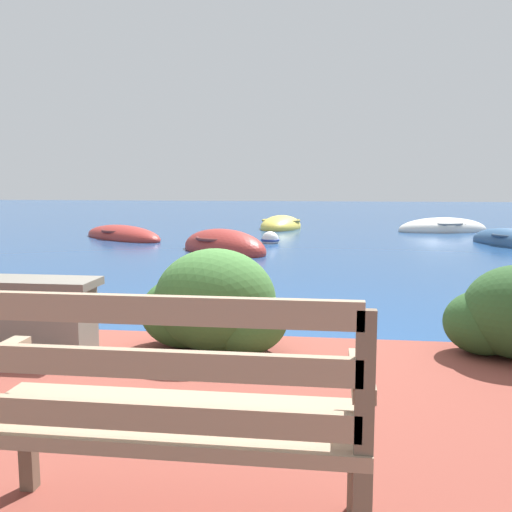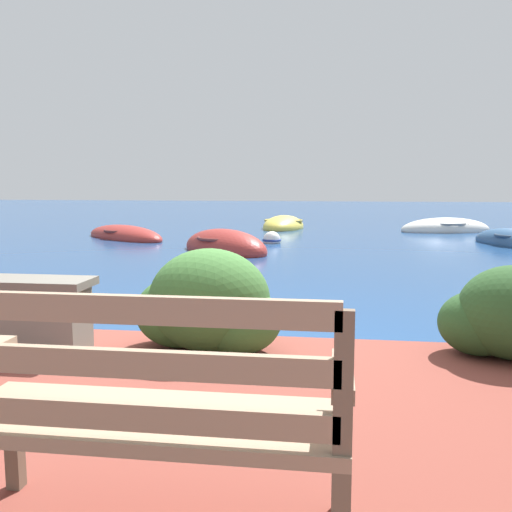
% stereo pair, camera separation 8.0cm
% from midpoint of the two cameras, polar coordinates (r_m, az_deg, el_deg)
% --- Properties ---
extents(ground_plane, '(80.00, 80.00, 0.00)m').
position_cam_midpoint_polar(ground_plane, '(4.96, -5.29, -10.14)').
color(ground_plane, navy).
extents(park_bench, '(1.42, 0.48, 0.93)m').
position_cam_midpoint_polar(park_bench, '(2.08, -9.73, -15.01)').
color(park_bench, brown).
rests_on(park_bench, patio_terrace).
extents(hedge_clump_left, '(1.15, 0.83, 0.78)m').
position_cam_midpoint_polar(hedge_clump_left, '(4.34, -4.33, -5.05)').
color(hedge_clump_left, '#38662D').
rests_on(hedge_clump_left, patio_terrace).
extents(hedge_clump_centre, '(1.00, 0.72, 0.68)m').
position_cam_midpoint_polar(hedge_clump_centre, '(4.55, 24.66, -5.68)').
color(hedge_clump_centre, '#284C23').
rests_on(hedge_clump_centre, patio_terrace).
extents(rowboat_nearest, '(2.64, 2.61, 0.85)m').
position_cam_midpoint_polar(rowboat_nearest, '(12.31, -2.94, 0.78)').
color(rowboat_nearest, '#9E2D28').
rests_on(rowboat_nearest, ground_plane).
extents(rowboat_far, '(3.15, 2.81, 0.62)m').
position_cam_midpoint_polar(rowboat_far, '(15.57, -12.85, 1.93)').
color(rowboat_far, '#9E2D28').
rests_on(rowboat_far, ground_plane).
extents(rowboat_outer, '(3.02, 1.98, 0.74)m').
position_cam_midpoint_polar(rowboat_outer, '(18.21, 18.53, 2.54)').
color(rowboat_outer, silver).
rests_on(rowboat_outer, ground_plane).
extents(rowboat_distant, '(1.49, 2.62, 0.73)m').
position_cam_midpoint_polar(rowboat_distant, '(18.48, 2.88, 2.98)').
color(rowboat_distant, '#DBC64C').
rests_on(rowboat_distant, ground_plane).
extents(mooring_buoy, '(0.47, 0.47, 0.43)m').
position_cam_midpoint_polar(mooring_buoy, '(14.03, 1.75, 1.61)').
color(mooring_buoy, white).
rests_on(mooring_buoy, ground_plane).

